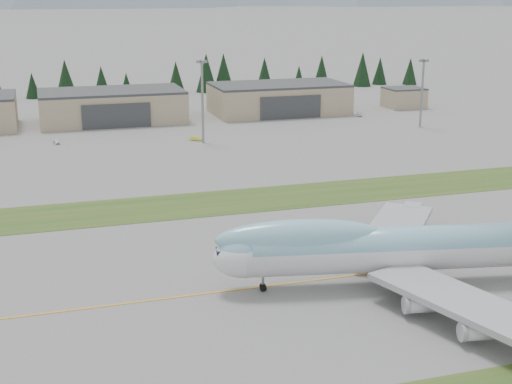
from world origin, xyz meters
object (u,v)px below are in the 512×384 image
object	(u,v)px
hangar_center	(112,106)
service_vehicle_b	(196,141)
hangar_right	(279,98)
boeing_747_freighter	(410,247)
service_vehicle_a	(57,144)
service_vehicle_c	(359,116)

from	to	relation	value
hangar_center	service_vehicle_b	xyz separation A→B (m)	(20.31, -39.91, -5.39)
hangar_center	hangar_right	size ratio (longest dim) A/B	1.00
boeing_747_freighter	service_vehicle_a	distance (m)	131.71
service_vehicle_a	service_vehicle_c	xyz separation A→B (m)	(105.10, 17.41, 0.00)
hangar_center	service_vehicle_b	distance (m)	45.10
boeing_747_freighter	hangar_center	bearing A→B (deg)	110.82
service_vehicle_b	service_vehicle_c	size ratio (longest dim) A/B	0.90
hangar_center	service_vehicle_a	xyz separation A→B (m)	(-19.77, -32.65, -5.39)
hangar_right	service_vehicle_b	world-z (taller)	hangar_right
boeing_747_freighter	service_vehicle_c	xyz separation A→B (m)	(57.52, 140.08, -5.90)
hangar_center	service_vehicle_c	bearing A→B (deg)	-10.12
service_vehicle_a	service_vehicle_b	world-z (taller)	service_vehicle_b
hangar_center	service_vehicle_c	distance (m)	86.85
boeing_747_freighter	service_vehicle_a	bearing A→B (deg)	121.87
service_vehicle_c	service_vehicle_b	bearing A→B (deg)	-135.62
boeing_747_freighter	hangar_right	distance (m)	158.61
boeing_747_freighter	service_vehicle_b	xyz separation A→B (m)	(-7.50, 115.40, -5.90)
hangar_center	hangar_right	world-z (taller)	same
service_vehicle_a	service_vehicle_c	bearing A→B (deg)	0.86
boeing_747_freighter	service_vehicle_b	bearing A→B (deg)	104.39
service_vehicle_a	hangar_center	bearing A→B (deg)	50.25
hangar_center	service_vehicle_a	bearing A→B (deg)	-121.20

